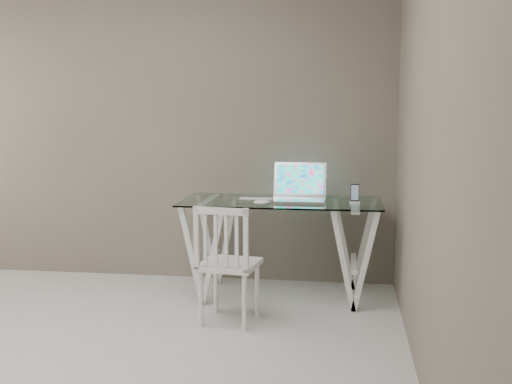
% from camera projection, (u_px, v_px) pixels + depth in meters
% --- Properties ---
extents(room, '(4.50, 4.52, 2.71)m').
position_uv_depth(room, '(5.00, 53.00, 3.13)').
color(room, '#BAB7B2').
rests_on(room, ground).
extents(desk, '(1.50, 0.70, 0.75)m').
position_uv_depth(desk, '(281.00, 248.00, 4.88)').
color(desk, silver).
rests_on(desk, ground).
extents(chair, '(0.42, 0.42, 0.82)m').
position_uv_depth(chair, '(226.00, 259.00, 4.24)').
color(chair, white).
rests_on(chair, ground).
extents(laptop, '(0.40, 0.37, 0.27)m').
position_uv_depth(laptop, '(299.00, 191.00, 4.87)').
color(laptop, silver).
rests_on(laptop, desk).
extents(keyboard, '(0.30, 0.13, 0.01)m').
position_uv_depth(keyboard, '(258.00, 199.00, 4.88)').
color(keyboard, silver).
rests_on(keyboard, desk).
extents(mouse, '(0.12, 0.07, 0.04)m').
position_uv_depth(mouse, '(262.00, 202.00, 4.62)').
color(mouse, white).
rests_on(mouse, desk).
extents(phone_dock, '(0.08, 0.08, 0.14)m').
position_uv_depth(phone_dock, '(355.00, 198.00, 4.70)').
color(phone_dock, white).
rests_on(phone_dock, desk).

